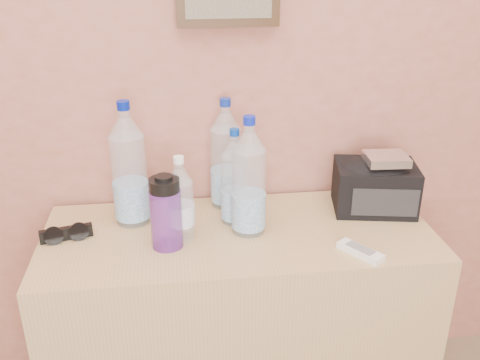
# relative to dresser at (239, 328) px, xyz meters

# --- Properties ---
(dresser) EXTENTS (1.15, 0.48, 0.72)m
(dresser) POSITION_rel_dresser_xyz_m (0.00, 0.00, 0.00)
(dresser) COLOR tan
(dresser) RESTS_ON ground
(pet_large_a) EXTENTS (0.10, 0.10, 0.38)m
(pet_large_a) POSITION_rel_dresser_xyz_m (-0.31, 0.11, 0.53)
(pet_large_a) COLOR white
(pet_large_a) RESTS_ON dresser
(pet_large_b) EXTENTS (0.10, 0.10, 0.35)m
(pet_large_b) POSITION_rel_dresser_xyz_m (-0.02, 0.19, 0.52)
(pet_large_b) COLOR silver
(pet_large_b) RESTS_ON dresser
(pet_large_c) EXTENTS (0.08, 0.08, 0.30)m
(pet_large_c) POSITION_rel_dresser_xyz_m (-0.00, 0.07, 0.49)
(pet_large_c) COLOR #A8CBDA
(pet_large_c) RESTS_ON dresser
(pet_large_d) EXTENTS (0.10, 0.10, 0.35)m
(pet_large_d) POSITION_rel_dresser_xyz_m (0.03, 0.00, 0.52)
(pet_large_d) COLOR white
(pet_large_d) RESTS_ON dresser
(pet_small) EXTENTS (0.07, 0.07, 0.25)m
(pet_small) POSITION_rel_dresser_xyz_m (-0.17, -0.01, 0.47)
(pet_small) COLOR silver
(pet_small) RESTS_ON dresser
(nalgene_bottle) EXTENTS (0.09, 0.09, 0.21)m
(nalgene_bottle) POSITION_rel_dresser_xyz_m (-0.21, -0.05, 0.47)
(nalgene_bottle) COLOR purple
(nalgene_bottle) RESTS_ON dresser
(sunglasses) EXTENTS (0.16, 0.09, 0.04)m
(sunglasses) POSITION_rel_dresser_xyz_m (-0.50, 0.02, 0.38)
(sunglasses) COLOR black
(sunglasses) RESTS_ON dresser
(ac_remote) EXTENTS (0.11, 0.13, 0.02)m
(ac_remote) POSITION_rel_dresser_xyz_m (0.31, -0.17, 0.37)
(ac_remote) COLOR white
(ac_remote) RESTS_ON dresser
(toiletry_bag) EXTENTS (0.28, 0.22, 0.17)m
(toiletry_bag) POSITION_rel_dresser_xyz_m (0.45, 0.09, 0.44)
(toiletry_bag) COLOR black
(toiletry_bag) RESTS_ON dresser
(foil_packet) EXTENTS (0.13, 0.11, 0.03)m
(foil_packet) POSITION_rel_dresser_xyz_m (0.46, 0.07, 0.54)
(foil_packet) COLOR silver
(foil_packet) RESTS_ON toiletry_bag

